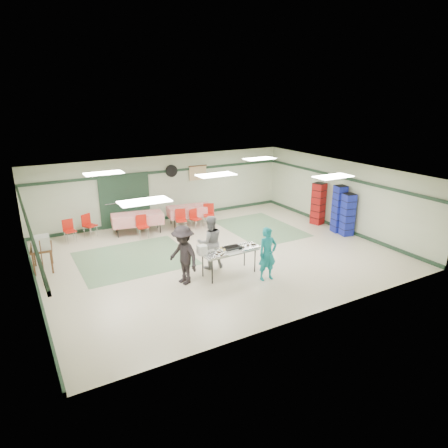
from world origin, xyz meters
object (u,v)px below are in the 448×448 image
serving_table (229,252)px  volunteer_grey (210,242)px  dining_table_a (190,211)px  chair_a (195,217)px  crate_stack_blue_a (339,209)px  chair_c (209,212)px  chair_d (142,224)px  chair_loose_a (88,223)px  volunteer_teal (268,254)px  printer_table (41,250)px  crate_stack_blue_b (348,215)px  chair_loose_b (69,228)px  broom (42,261)px  chair_b (181,218)px  volunteer_dark (183,255)px  crate_stack_red (318,204)px  office_printer (41,243)px  dining_table_b (137,219)px

serving_table → volunteer_grey: 0.76m
dining_table_a → chair_a: chair_a is taller
volunteer_grey → crate_stack_blue_a: size_ratio=0.91×
chair_c → volunteer_grey: bearing=-93.6°
serving_table → chair_d: (-1.20, 4.34, -0.19)m
chair_loose_a → chair_d: bearing=-63.1°
volunteer_teal → crate_stack_blue_a: 5.20m
chair_a → printer_table: chair_a is taller
serving_table → crate_stack_blue_b: (5.56, 0.79, 0.09)m
chair_loose_b → chair_loose_a: bearing=6.6°
crate_stack_blue_b → printer_table: size_ratio=1.61×
chair_c → chair_loose_a: chair_c is taller
crate_stack_blue_b → volunteer_grey: bearing=-179.2°
volunteer_teal → chair_a: bearing=93.1°
chair_d → broom: size_ratio=0.66×
serving_table → volunteer_grey: (-0.26, 0.71, 0.12)m
chair_c → chair_d: (-2.78, 0.00, -0.04)m
chair_b → printer_table: (-5.10, -1.29, 0.12)m
volunteer_grey → crate_stack_blue_a: (5.82, 0.54, 0.08)m
crate_stack_blue_a → volunteer_teal: bearing=-156.7°
volunteer_dark → crate_stack_blue_b: (6.95, 0.66, -0.05)m
volunteer_grey → printer_table: size_ratio=1.66×
chair_a → crate_stack_blue_a: bearing=-48.9°
dining_table_a → crate_stack_blue_a: 5.85m
chair_b → crate_stack_red: (5.20, -1.96, 0.33)m
chair_a → office_printer: (-5.68, -1.47, 0.47)m
volunteer_teal → office_printer: (-5.53, 3.67, 0.16)m
chair_loose_a → chair_loose_b: (-0.71, -0.19, -0.03)m
chair_loose_a → printer_table: (-1.82, -2.34, 0.12)m
volunteer_grey → chair_a: volunteer_grey is taller
chair_a → chair_loose_b: 4.65m
dining_table_a → chair_loose_b: chair_loose_b is taller
dining_table_b → crate_stack_red: (6.74, -2.53, 0.28)m
crate_stack_blue_b → office_printer: 10.51m
serving_table → broom: 5.24m
dining_table_b → chair_a: 2.21m
volunteer_dark → chair_loose_b: 5.54m
crate_stack_red → crate_stack_blue_a: bearing=-90.0°
chair_c → chair_loose_b: bearing=-166.0°
volunteer_teal → chair_b: 5.18m
serving_table → office_printer: bearing=146.8°
serving_table → crate_stack_blue_a: bearing=10.5°
dining_table_b → serving_table: bearing=-66.9°
serving_table → volunteer_grey: volunteer_grey is taller
crate_stack_blue_b → broom: (-10.38, 1.25, -0.13)m
dining_table_b → broom: size_ratio=1.55×
dining_table_a → crate_stack_blue_a: bearing=-30.8°
printer_table → broom: (-0.08, -1.00, 0.02)m
chair_loose_a → chair_loose_b: chair_loose_a is taller
volunteer_grey → chair_c: (1.84, 3.63, -0.28)m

